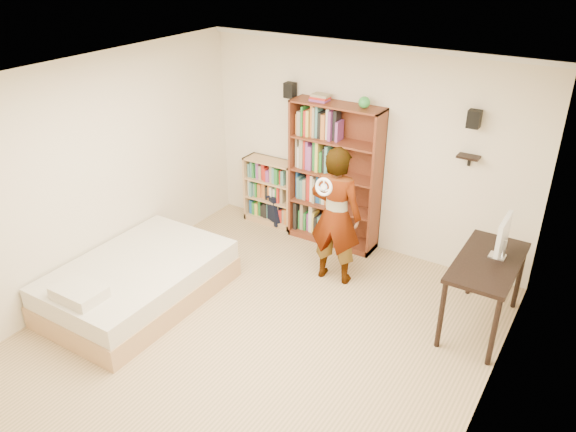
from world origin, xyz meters
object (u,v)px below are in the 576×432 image
at_px(low_bookshelf, 271,192).
at_px(person, 336,216).
at_px(tall_bookshelf, 335,176).
at_px(daybed, 138,277).
at_px(computer_desk, 482,294).

distance_m(low_bookshelf, person, 1.76).
xyz_separation_m(tall_bookshelf, person, (0.45, -0.82, -0.11)).
height_order(daybed, person, person).
bearing_deg(computer_desk, daybed, -155.39).
distance_m(low_bookshelf, daybed, 2.48).
distance_m(daybed, person, 2.40).
bearing_deg(daybed, person, 43.54).
distance_m(low_bookshelf, computer_desk, 3.39).
bearing_deg(low_bookshelf, person, -29.78).
height_order(low_bookshelf, computer_desk, low_bookshelf).
relative_size(tall_bookshelf, low_bookshelf, 2.00).
xyz_separation_m(low_bookshelf, computer_desk, (3.28, -0.87, -0.07)).
relative_size(low_bookshelf, daybed, 0.46).
xyz_separation_m(daybed, person, (1.69, 1.61, 0.55)).
bearing_deg(computer_desk, low_bookshelf, 165.13).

